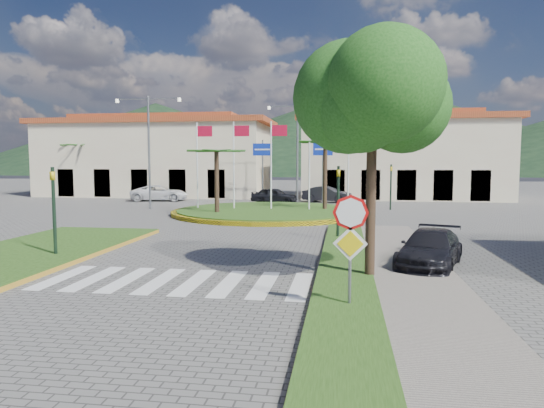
# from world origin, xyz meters

# --- Properties ---
(ground) EXTENTS (160.00, 160.00, 0.00)m
(ground) POSITION_xyz_m (0.00, 0.00, 0.00)
(ground) COLOR slate
(ground) RESTS_ON ground
(sidewalk_right) EXTENTS (4.00, 28.00, 0.15)m
(sidewalk_right) POSITION_xyz_m (6.00, 2.00, 0.07)
(sidewalk_right) COLOR gray
(sidewalk_right) RESTS_ON ground
(verge_right) EXTENTS (1.60, 28.00, 0.18)m
(verge_right) POSITION_xyz_m (4.80, 2.00, 0.09)
(verge_right) COLOR #234614
(verge_right) RESTS_ON ground
(median_left) EXTENTS (5.00, 14.00, 0.18)m
(median_left) POSITION_xyz_m (-6.50, 6.00, 0.09)
(median_left) COLOR #234614
(median_left) RESTS_ON ground
(crosswalk) EXTENTS (8.00, 3.00, 0.01)m
(crosswalk) POSITION_xyz_m (0.00, 4.00, 0.01)
(crosswalk) COLOR silver
(crosswalk) RESTS_ON ground
(roundabout_island) EXTENTS (12.70, 12.70, 6.00)m
(roundabout_island) POSITION_xyz_m (0.00, 22.00, 0.17)
(roundabout_island) COLOR yellow
(roundabout_island) RESTS_ON ground
(stop_sign) EXTENTS (0.80, 0.11, 2.65)m
(stop_sign) POSITION_xyz_m (4.90, 1.96, 1.79)
(stop_sign) COLOR slate
(stop_sign) RESTS_ON ground
(deciduous_tree) EXTENTS (3.60, 3.60, 6.80)m
(deciduous_tree) POSITION_xyz_m (5.50, 5.00, 5.18)
(deciduous_tree) COLOR black
(deciduous_tree) RESTS_ON ground
(traffic_light_left) EXTENTS (0.15, 0.18, 3.20)m
(traffic_light_left) POSITION_xyz_m (-5.20, 6.50, 1.94)
(traffic_light_left) COLOR black
(traffic_light_left) RESTS_ON ground
(traffic_light_right) EXTENTS (0.15, 0.18, 3.20)m
(traffic_light_right) POSITION_xyz_m (4.50, 12.00, 1.94)
(traffic_light_right) COLOR black
(traffic_light_right) RESTS_ON ground
(traffic_light_far) EXTENTS (0.18, 0.15, 3.20)m
(traffic_light_far) POSITION_xyz_m (8.00, 26.00, 1.94)
(traffic_light_far) COLOR black
(traffic_light_far) RESTS_ON ground
(direction_sign_west) EXTENTS (1.60, 0.14, 5.20)m
(direction_sign_west) POSITION_xyz_m (-2.00, 30.97, 3.53)
(direction_sign_west) COLOR slate
(direction_sign_west) RESTS_ON ground
(direction_sign_east) EXTENTS (1.60, 0.14, 5.20)m
(direction_sign_east) POSITION_xyz_m (3.00, 30.97, 3.53)
(direction_sign_east) COLOR slate
(direction_sign_east) RESTS_ON ground
(street_lamp_centre) EXTENTS (4.80, 0.16, 8.00)m
(street_lamp_centre) POSITION_xyz_m (1.00, 30.00, 4.50)
(street_lamp_centre) COLOR slate
(street_lamp_centre) RESTS_ON ground
(street_lamp_west) EXTENTS (4.80, 0.16, 8.00)m
(street_lamp_west) POSITION_xyz_m (-9.00, 24.00, 4.50)
(street_lamp_west) COLOR slate
(street_lamp_west) RESTS_ON ground
(building_left) EXTENTS (23.32, 9.54, 8.05)m
(building_left) POSITION_xyz_m (-14.00, 38.00, 3.90)
(building_left) COLOR beige
(building_left) RESTS_ON ground
(building_right) EXTENTS (19.08, 9.54, 8.05)m
(building_right) POSITION_xyz_m (10.00, 38.00, 3.90)
(building_right) COLOR beige
(building_right) RESTS_ON ground
(hill_far_west) EXTENTS (140.00, 140.00, 22.00)m
(hill_far_west) POSITION_xyz_m (-55.00, 140.00, 11.00)
(hill_far_west) COLOR black
(hill_far_west) RESTS_ON ground
(hill_far_mid) EXTENTS (180.00, 180.00, 30.00)m
(hill_far_mid) POSITION_xyz_m (15.00, 160.00, 15.00)
(hill_far_mid) COLOR black
(hill_far_mid) RESTS_ON ground
(hill_near_back) EXTENTS (110.00, 110.00, 16.00)m
(hill_near_back) POSITION_xyz_m (-10.00, 130.00, 8.00)
(hill_near_back) COLOR black
(hill_near_back) RESTS_ON ground
(white_van) EXTENTS (5.23, 3.17, 1.36)m
(white_van) POSITION_xyz_m (-11.09, 31.12, 0.68)
(white_van) COLOR silver
(white_van) RESTS_ON ground
(car_dark_a) EXTENTS (3.98, 2.11, 1.29)m
(car_dark_a) POSITION_xyz_m (-0.86, 30.00, 0.65)
(car_dark_a) COLOR black
(car_dark_a) RESTS_ON ground
(car_dark_b) EXTENTS (4.29, 2.44, 1.34)m
(car_dark_b) POSITION_xyz_m (3.36, 31.57, 0.67)
(car_dark_b) COLOR black
(car_dark_b) RESTS_ON ground
(car_side_right) EXTENTS (2.91, 4.44, 1.20)m
(car_side_right) POSITION_xyz_m (7.50, 7.00, 0.60)
(car_side_right) COLOR black
(car_side_right) RESTS_ON ground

